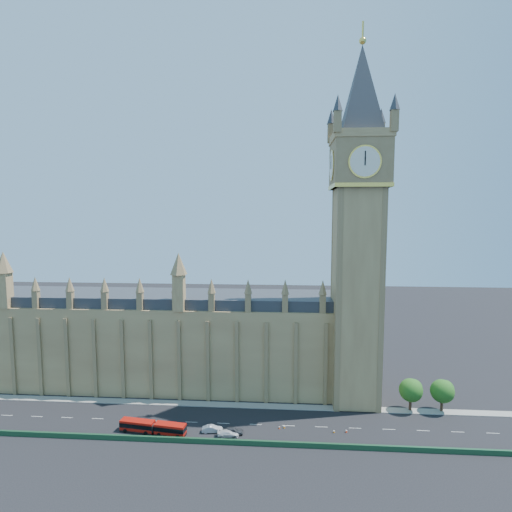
# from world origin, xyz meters

# --- Properties ---
(ground) EXTENTS (400.00, 400.00, 0.00)m
(ground) POSITION_xyz_m (0.00, 0.00, 0.00)
(ground) COLOR black
(ground) RESTS_ON ground
(palace_westminster) EXTENTS (120.00, 20.00, 28.00)m
(palace_westminster) POSITION_xyz_m (-25.00, 22.00, 13.86)
(palace_westminster) COLOR olive
(palace_westminster) RESTS_ON ground
(elizabeth_tower) EXTENTS (20.59, 20.59, 105.00)m
(elizabeth_tower) POSITION_xyz_m (38.00, 13.99, 54.56)
(elizabeth_tower) COLOR olive
(elizabeth_tower) RESTS_ON ground
(bridge_parapet) EXTENTS (160.00, 0.60, 1.20)m
(bridge_parapet) POSITION_xyz_m (0.00, -9.00, 0.60)
(bridge_parapet) COLOR #1E4C2D
(bridge_parapet) RESTS_ON ground
(kerb_north) EXTENTS (160.00, 3.00, 0.16)m
(kerb_north) POSITION_xyz_m (0.00, 9.50, 0.08)
(kerb_north) COLOR gray
(kerb_north) RESTS_ON ground
(tree_east_near) EXTENTS (6.00, 6.00, 8.50)m
(tree_east_near) POSITION_xyz_m (52.22, 10.08, 5.64)
(tree_east_near) COLOR #382619
(tree_east_near) RESTS_ON ground
(tree_east_far) EXTENTS (6.00, 6.00, 8.50)m
(tree_east_far) POSITION_xyz_m (60.22, 10.08, 5.64)
(tree_east_far) COLOR #382619
(tree_east_far) RESTS_ON ground
(red_bus) EXTENTS (16.19, 4.39, 2.72)m
(red_bus) POSITION_xyz_m (-11.89, -5.57, 1.43)
(red_bus) COLOR #AD130B
(red_bus) RESTS_ON ground
(car_grey) EXTENTS (5.00, 2.37, 1.65)m
(car_grey) POSITION_xyz_m (6.98, -4.79, 0.83)
(car_grey) COLOR #383A3F
(car_grey) RESTS_ON ground
(car_silver) EXTENTS (4.95, 2.11, 1.59)m
(car_silver) POSITION_xyz_m (2.00, -4.21, 0.79)
(car_silver) COLOR #ADB0B5
(car_silver) RESTS_ON ground
(car_white) EXTENTS (5.14, 2.51, 1.44)m
(car_white) POSITION_xyz_m (6.00, -5.74, 0.72)
(car_white) COLOR silver
(car_white) RESTS_ON ground
(cone_a) EXTENTS (0.50, 0.50, 0.69)m
(cone_a) POSITION_xyz_m (30.68, -2.42, 0.34)
(cone_a) COLOR black
(cone_a) RESTS_ON ground
(cone_b) EXTENTS (0.51, 0.51, 0.63)m
(cone_b) POSITION_xyz_m (17.80, -1.52, 0.31)
(cone_b) COLOR black
(cone_b) RESTS_ON ground
(cone_c) EXTENTS (0.53, 0.53, 0.74)m
(cone_c) POSITION_xyz_m (18.99, -1.17, 0.37)
(cone_c) COLOR black
(cone_c) RESTS_ON ground
(cone_d) EXTENTS (0.49, 0.49, 0.74)m
(cone_d) POSITION_xyz_m (33.61, -2.07, 0.37)
(cone_d) COLOR black
(cone_d) RESTS_ON ground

